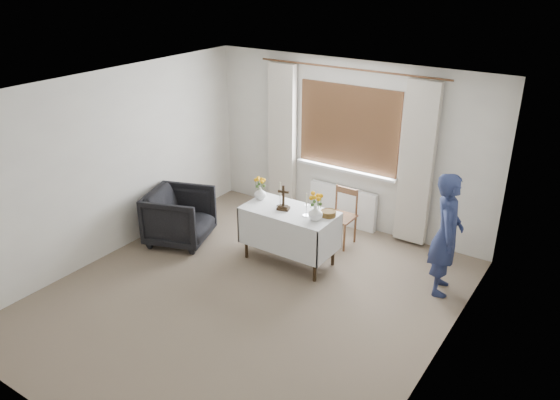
# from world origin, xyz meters

# --- Properties ---
(ground) EXTENTS (5.00, 5.00, 0.00)m
(ground) POSITION_xyz_m (0.00, 0.00, 0.00)
(ground) COLOR #7C6955
(ground) RESTS_ON ground
(altar_table) EXTENTS (1.24, 0.64, 0.76)m
(altar_table) POSITION_xyz_m (-0.05, 1.00, 0.38)
(altar_table) COLOR white
(altar_table) RESTS_ON ground
(wooden_chair) EXTENTS (0.38, 0.38, 0.82)m
(wooden_chair) POSITION_xyz_m (0.27, 1.82, 0.41)
(wooden_chair) COLOR brown
(wooden_chair) RESTS_ON ground
(armchair) EXTENTS (1.08, 1.07, 0.78)m
(armchair) POSITION_xyz_m (-1.68, 0.62, 0.39)
(armchair) COLOR black
(armchair) RESTS_ON ground
(person) EXTENTS (0.52, 0.65, 1.54)m
(person) POSITION_xyz_m (1.87, 1.45, 0.77)
(person) COLOR navy
(person) RESTS_ON ground
(radiator) EXTENTS (1.10, 0.10, 0.60)m
(radiator) POSITION_xyz_m (0.00, 2.42, 0.30)
(radiator) COLOR white
(radiator) RESTS_ON ground
(wooden_cross) EXTENTS (0.18, 0.15, 0.34)m
(wooden_cross) POSITION_xyz_m (-0.13, 0.97, 0.93)
(wooden_cross) COLOR black
(wooden_cross) RESTS_ON altar_table
(candlestick_left) EXTENTS (0.12, 0.12, 0.35)m
(candlestick_left) POSITION_xyz_m (-0.22, 1.02, 0.94)
(candlestick_left) COLOR silver
(candlestick_left) RESTS_ON altar_table
(candlestick_right) EXTENTS (0.11, 0.11, 0.31)m
(candlestick_right) POSITION_xyz_m (0.21, 0.97, 0.92)
(candlestick_right) COLOR silver
(candlestick_right) RESTS_ON altar_table
(flower_vase_left) EXTENTS (0.21, 0.21, 0.17)m
(flower_vase_left) POSITION_xyz_m (-0.58, 1.08, 0.85)
(flower_vase_left) COLOR white
(flower_vase_left) RESTS_ON altar_table
(flower_vase_right) EXTENTS (0.23, 0.23, 0.19)m
(flower_vase_right) POSITION_xyz_m (0.37, 0.94, 0.86)
(flower_vase_right) COLOR white
(flower_vase_right) RESTS_ON altar_table
(wicker_basket) EXTENTS (0.24, 0.24, 0.07)m
(wicker_basket) POSITION_xyz_m (0.45, 1.13, 0.80)
(wicker_basket) COLOR brown
(wicker_basket) RESTS_ON altar_table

